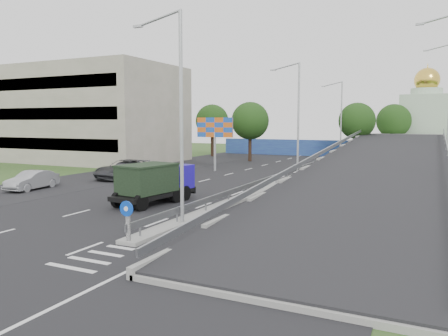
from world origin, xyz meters
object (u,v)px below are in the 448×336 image
Objects in this scene: lamp_post_mid at (296,113)px; parked_car_d at (126,170)px; lamp_post_near at (178,106)px; church at (425,120)px; dump_truck at (155,181)px; billboard at (215,130)px; lamp_post_far at (340,116)px; parked_car_b at (32,180)px; parked_car_c at (125,169)px; sign_bollard at (128,221)px.

lamp_post_mid is 1.92× the size of parked_car_d.
lamp_post_near is 54.90m from church.
lamp_post_mid is at bearing 82.04° from dump_truck.
lamp_post_near is 19.85m from parked_car_d.
billboard is 10.38m from parked_car_d.
parked_car_b is at bearing -114.50° from lamp_post_far.
lamp_post_far is at bearing 68.07° from parked_car_c.
sign_bollard is 44.08m from lamp_post_far.
sign_bollard is at bearing -99.81° from church.
lamp_post_mid is 2.32× the size of parked_car_b.
lamp_post_mid reaches higher than parked_car_b.
billboard is 1.05× the size of parked_car_d.
billboard is (-9.11, 2.00, -1.62)m from lamp_post_mid.
parked_car_c is at bearing 136.04° from lamp_post_near.
billboard is at bearing 112.49° from lamp_post_near.
church is 3.17× the size of parked_car_b.
dump_truck is (-4.25, 8.20, 0.37)m from sign_bollard.
lamp_post_mid is at bearing 31.61° from parked_car_c.
sign_bollard is at bearing -52.86° from parked_car_d.
dump_truck is (-4.36, 4.37, -4.41)m from lamp_post_near.
church is (9.89, 14.00, -0.50)m from lamp_post_far.
lamp_post_mid is at bearing -106.22° from church.
sign_bollard is 0.17× the size of lamp_post_mid.
lamp_post_near is at bearing -38.90° from parked_car_c.
church is 55.52m from parked_car_b.
lamp_post_far reaches higher than billboard.
lamp_post_mid is 16.82m from dump_truck.
parked_car_c is at bearing 68.15° from parked_car_b.
parked_car_d is (-13.66, 17.21, -0.27)m from sign_bollard.
parked_car_b is (-25.81, -48.94, -4.59)m from church.
church reaches higher than lamp_post_far.
lamp_post_near reaches higher than parked_car_b.
parked_car_d is (-0.10, 0.21, -0.09)m from parked_car_c.
church is at bearing 80.19° from sign_bollard.
billboard reaches higher than parked_car_c.
church is at bearing 81.61° from dump_truck.
parked_car_d is at bearing -118.38° from billboard.
billboard reaches higher than dump_truck.
lamp_post_mid is at bearing 24.38° from parked_car_d.
lamp_post_far is 20.24m from billboard.
parked_car_d is (-13.77, -6.62, -5.05)m from lamp_post_mid.
billboard is 18.58m from parked_car_b.
lamp_post_mid is at bearing -90.00° from lamp_post_far.
sign_bollard is 0.32× the size of parked_car_d.
parked_car_c is 0.25m from parked_car_d.
church reaches higher than lamp_post_mid.
sign_bollard is 0.27× the size of parked_car_c.
sign_bollard is 58.84m from church.
parked_car_c is at bearing -64.72° from parked_car_d.
lamp_post_near is 2.32× the size of parked_car_b.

